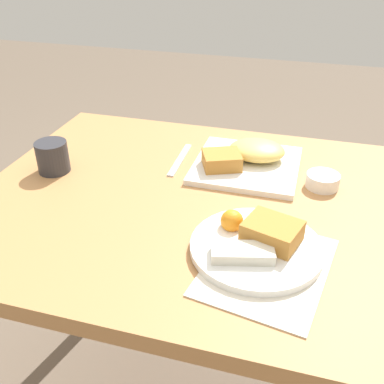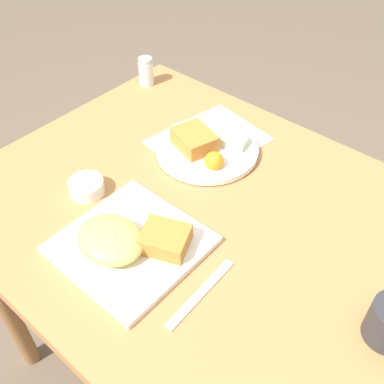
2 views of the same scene
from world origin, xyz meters
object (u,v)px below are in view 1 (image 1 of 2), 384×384
at_px(plate_square_near, 248,159).
at_px(plate_oval_far, 257,243).
at_px(sauce_ramekin, 323,180).
at_px(butter_knife, 180,160).
at_px(coffee_mug, 53,157).

relative_size(plate_square_near, plate_oval_far, 1.03).
distance_m(sauce_ramekin, butter_knife, 0.35).
bearing_deg(plate_oval_far, plate_square_near, -77.15).
bearing_deg(plate_oval_far, butter_knife, -51.76).
bearing_deg(butter_knife, plate_oval_far, 36.61).
bearing_deg(plate_square_near, butter_knife, 4.62).
xyz_separation_m(plate_square_near, plate_oval_far, (-0.07, 0.32, -0.00)).
bearing_deg(plate_oval_far, coffee_mug, -18.37).
distance_m(plate_square_near, coffee_mug, 0.47).
xyz_separation_m(plate_square_near, butter_knife, (0.17, 0.01, -0.02)).
relative_size(sauce_ramekin, coffee_mug, 0.98).
distance_m(plate_oval_far, sauce_ramekin, 0.29).
relative_size(butter_knife, coffee_mug, 2.33).
bearing_deg(plate_square_near, coffee_mug, 18.52).
bearing_deg(sauce_ramekin, butter_knife, -6.00).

